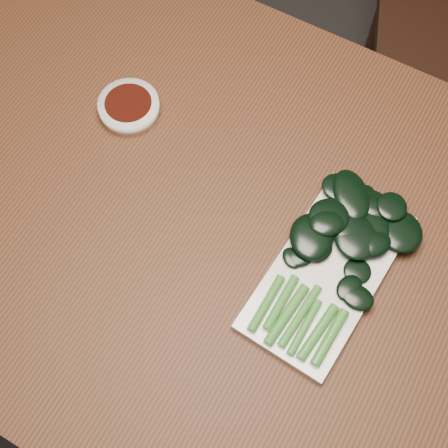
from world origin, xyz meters
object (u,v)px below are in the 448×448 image
at_px(table, 220,239).
at_px(gai_lan, 346,239).
at_px(sauce_bowl, 129,107).
at_px(serving_plate, 327,272).

xyz_separation_m(table, gai_lan, (0.18, 0.05, 0.10)).
relative_size(sauce_bowl, serving_plate, 0.33).
bearing_deg(serving_plate, gai_lan, 87.26).
distance_m(table, sauce_bowl, 0.25).
bearing_deg(table, serving_plate, 0.39).
height_order(table, serving_plate, serving_plate).
distance_m(sauce_bowl, gai_lan, 0.40).
xyz_separation_m(table, sauce_bowl, (-0.22, 0.09, 0.08)).
bearing_deg(gai_lan, table, -163.75).
bearing_deg(serving_plate, sauce_bowl, 166.67).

